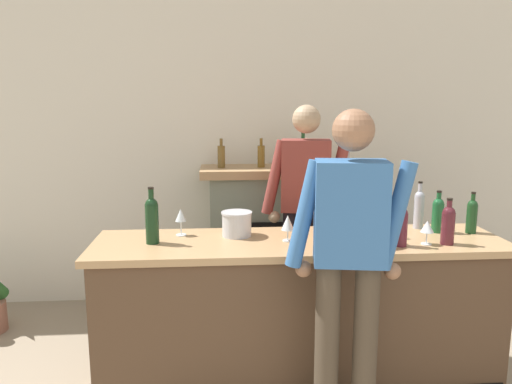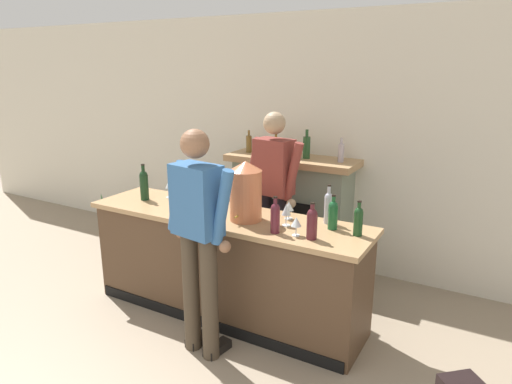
{
  "view_description": "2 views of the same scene",
  "coord_description": "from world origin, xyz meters",
  "px_view_note": "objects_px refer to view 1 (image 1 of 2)",
  "views": [
    {
      "loc": [
        -0.74,
        -0.12,
        1.82
      ],
      "look_at": [
        -0.47,
        3.43,
        1.17
      ],
      "focal_mm": 35.0,
      "sensor_mm": 36.0,
      "label": 1
    },
    {
      "loc": [
        1.86,
        -0.25,
        2.22
      ],
      "look_at": [
        -0.09,
        3.18,
        1.11
      ],
      "focal_mm": 32.0,
      "sensor_mm": 36.0,
      "label": 2
    }
  ],
  "objects_px": {
    "person_bartender": "(305,211)",
    "wine_bottle_chardonnay_pale": "(472,215)",
    "fireplace_stone": "(283,236)",
    "wine_glass_by_dispenser": "(392,218)",
    "ice_bucket_steel": "(237,224)",
    "wine_bottle_cabernet_heavy": "(419,208)",
    "wine_bottle_port_short": "(438,213)",
    "person_customer": "(349,264)",
    "wine_bottle_merlot_tall": "(152,218)",
    "wine_glass_front_right": "(288,223)",
    "wine_glass_back_row": "(376,216)",
    "wine_bottle_riesling_slim": "(401,225)",
    "copper_dispenser": "(339,201)",
    "wine_glass_mid_counter": "(427,227)",
    "wine_glass_front_left": "(181,217)",
    "wine_bottle_burgundy_dark": "(448,223)"
  },
  "relations": [
    {
      "from": "person_customer",
      "to": "wine_bottle_burgundy_dark",
      "type": "height_order",
      "value": "person_customer"
    },
    {
      "from": "person_bartender",
      "to": "wine_bottle_riesling_slim",
      "type": "distance_m",
      "value": 0.94
    },
    {
      "from": "copper_dispenser",
      "to": "wine_glass_front_left",
      "type": "distance_m",
      "value": 1.01
    },
    {
      "from": "wine_bottle_cabernet_heavy",
      "to": "wine_glass_mid_counter",
      "type": "xyz_separation_m",
      "value": [
        -0.11,
        -0.39,
        -0.04
      ]
    },
    {
      "from": "wine_bottle_riesling_slim",
      "to": "wine_bottle_burgundy_dark",
      "type": "distance_m",
      "value": 0.3
    },
    {
      "from": "wine_bottle_cabernet_heavy",
      "to": "wine_glass_by_dispenser",
      "type": "relative_size",
      "value": 1.76
    },
    {
      "from": "wine_bottle_chardonnay_pale",
      "to": "wine_glass_front_right",
      "type": "height_order",
      "value": "wine_bottle_chardonnay_pale"
    },
    {
      "from": "wine_bottle_burgundy_dark",
      "to": "wine_bottle_merlot_tall",
      "type": "relative_size",
      "value": 0.82
    },
    {
      "from": "wine_bottle_chardonnay_pale",
      "to": "wine_bottle_merlot_tall",
      "type": "xyz_separation_m",
      "value": [
        -2.07,
        -0.09,
        0.03
      ]
    },
    {
      "from": "copper_dispenser",
      "to": "ice_bucket_steel",
      "type": "distance_m",
      "value": 0.67
    },
    {
      "from": "person_customer",
      "to": "wine_glass_front_left",
      "type": "height_order",
      "value": "person_customer"
    },
    {
      "from": "wine_bottle_merlot_tall",
      "to": "wine_glass_front_right",
      "type": "height_order",
      "value": "wine_bottle_merlot_tall"
    },
    {
      "from": "copper_dispenser",
      "to": "wine_glass_mid_counter",
      "type": "bearing_deg",
      "value": -13.86
    },
    {
      "from": "fireplace_stone",
      "to": "copper_dispenser",
      "type": "height_order",
      "value": "fireplace_stone"
    },
    {
      "from": "fireplace_stone",
      "to": "wine_bottle_port_short",
      "type": "height_order",
      "value": "fireplace_stone"
    },
    {
      "from": "person_bartender",
      "to": "wine_bottle_chardonnay_pale",
      "type": "xyz_separation_m",
      "value": [
        1.02,
        -0.56,
        0.08
      ]
    },
    {
      "from": "wine_glass_by_dispenser",
      "to": "wine_glass_back_row",
      "type": "bearing_deg",
      "value": 108.57
    },
    {
      "from": "wine_glass_front_right",
      "to": "person_bartender",
      "type": "bearing_deg",
      "value": 71.37
    },
    {
      "from": "wine_bottle_cabernet_heavy",
      "to": "wine_glass_mid_counter",
      "type": "height_order",
      "value": "wine_bottle_cabernet_heavy"
    },
    {
      "from": "fireplace_stone",
      "to": "person_customer",
      "type": "distance_m",
      "value": 1.87
    },
    {
      "from": "wine_bottle_riesling_slim",
      "to": "wine_bottle_port_short",
      "type": "distance_m",
      "value": 0.46
    },
    {
      "from": "wine_bottle_burgundy_dark",
      "to": "wine_bottle_cabernet_heavy",
      "type": "xyz_separation_m",
      "value": [
        -0.02,
        0.39,
        0.01
      ]
    },
    {
      "from": "ice_bucket_steel",
      "to": "wine_bottle_cabernet_heavy",
      "type": "xyz_separation_m",
      "value": [
        1.25,
        0.1,
        0.06
      ]
    },
    {
      "from": "wine_bottle_riesling_slim",
      "to": "wine_bottle_burgundy_dark",
      "type": "relative_size",
      "value": 1.02
    },
    {
      "from": "wine_bottle_riesling_slim",
      "to": "wine_bottle_port_short",
      "type": "xyz_separation_m",
      "value": [
        0.36,
        0.3,
        -0.0
      ]
    },
    {
      "from": "wine_bottle_burgundy_dark",
      "to": "person_customer",
      "type": "bearing_deg",
      "value": -149.35
    },
    {
      "from": "wine_glass_mid_counter",
      "to": "wine_glass_front_left",
      "type": "distance_m",
      "value": 1.54
    },
    {
      "from": "wine_glass_by_dispenser",
      "to": "wine_bottle_burgundy_dark",
      "type": "bearing_deg",
      "value": -29.63
    },
    {
      "from": "fireplace_stone",
      "to": "wine_bottle_cabernet_heavy",
      "type": "xyz_separation_m",
      "value": [
        0.8,
        -1.02,
        0.46
      ]
    },
    {
      "from": "wine_bottle_merlot_tall",
      "to": "wine_bottle_port_short",
      "type": "bearing_deg",
      "value": 3.79
    },
    {
      "from": "copper_dispenser",
      "to": "wine_bottle_riesling_slim",
      "type": "bearing_deg",
      "value": -22.85
    },
    {
      "from": "wine_bottle_riesling_slim",
      "to": "copper_dispenser",
      "type": "bearing_deg",
      "value": 157.15
    },
    {
      "from": "wine_bottle_merlot_tall",
      "to": "wine_glass_back_row",
      "type": "height_order",
      "value": "wine_bottle_merlot_tall"
    },
    {
      "from": "person_customer",
      "to": "wine_glass_by_dispenser",
      "type": "distance_m",
      "value": 0.74
    },
    {
      "from": "fireplace_stone",
      "to": "person_customer",
      "type": "height_order",
      "value": "person_customer"
    },
    {
      "from": "copper_dispenser",
      "to": "wine_bottle_merlot_tall",
      "type": "distance_m",
      "value": 1.15
    },
    {
      "from": "person_customer",
      "to": "wine_glass_mid_counter",
      "type": "xyz_separation_m",
      "value": [
        0.6,
        0.43,
        0.07
      ]
    },
    {
      "from": "person_bartender",
      "to": "ice_bucket_steel",
      "type": "relative_size",
      "value": 8.94
    },
    {
      "from": "person_customer",
      "to": "wine_bottle_burgundy_dark",
      "type": "distance_m",
      "value": 0.85
    },
    {
      "from": "wine_bottle_chardonnay_pale",
      "to": "wine_glass_front_left",
      "type": "relative_size",
      "value": 1.57
    },
    {
      "from": "person_bartender",
      "to": "wine_bottle_chardonnay_pale",
      "type": "bearing_deg",
      "value": -28.89
    },
    {
      "from": "wine_bottle_port_short",
      "to": "wine_glass_by_dispenser",
      "type": "xyz_separation_m",
      "value": [
        -0.35,
        -0.11,
        0.0
      ]
    },
    {
      "from": "wine_bottle_chardonnay_pale",
      "to": "wine_bottle_merlot_tall",
      "type": "height_order",
      "value": "wine_bottle_merlot_tall"
    },
    {
      "from": "person_customer",
      "to": "wine_glass_back_row",
      "type": "distance_m",
      "value": 0.85
    },
    {
      "from": "ice_bucket_steel",
      "to": "wine_bottle_burgundy_dark",
      "type": "distance_m",
      "value": 1.31
    },
    {
      "from": "wine_bottle_chardonnay_pale",
      "to": "wine_bottle_port_short",
      "type": "relative_size",
      "value": 0.98
    },
    {
      "from": "fireplace_stone",
      "to": "wine_glass_mid_counter",
      "type": "height_order",
      "value": "fireplace_stone"
    },
    {
      "from": "fireplace_stone",
      "to": "wine_glass_by_dispenser",
      "type": "height_order",
      "value": "fireplace_stone"
    },
    {
      "from": "wine_glass_mid_counter",
      "to": "wine_glass_front_right",
      "type": "distance_m",
      "value": 0.85
    },
    {
      "from": "person_bartender",
      "to": "wine_bottle_port_short",
      "type": "distance_m",
      "value": 0.96
    }
  ]
}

